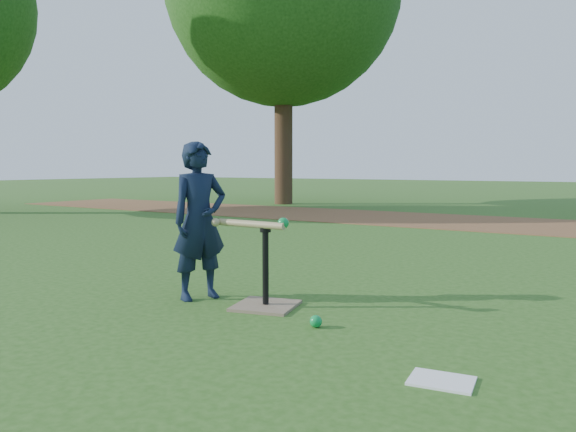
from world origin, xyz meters
The scene contains 7 objects.
ground centered at (0.00, 0.00, 0.00)m, with size 80.00×80.00×0.00m, color #285116.
dirt_strip centered at (0.00, 7.50, 0.01)m, with size 24.00×3.00×0.01m, color brown.
child centered at (-0.29, 0.24, 0.61)m, with size 0.45×0.29×1.22m, color black.
wiffle_ball_ground centered at (0.87, 0.05, 0.04)m, with size 0.08×0.08×0.08m, color #0D8F3E.
clipboard centered at (1.84, -0.42, 0.01)m, with size 0.30×0.23×0.01m, color white.
batting_tee centered at (0.30, 0.30, 0.11)m, with size 0.52×0.52×0.61m.
swing_action centered at (0.20, 0.28, 0.61)m, with size 0.65×0.14×0.09m.
Camera 1 is at (2.64, -3.00, 1.03)m, focal length 35.00 mm.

